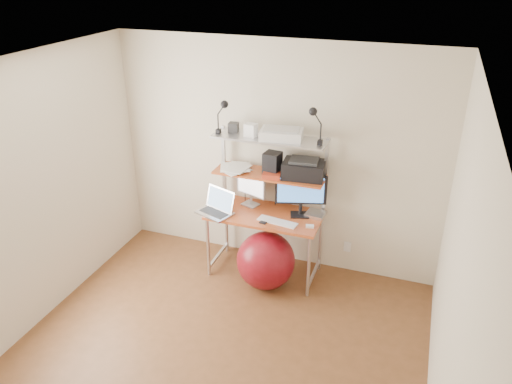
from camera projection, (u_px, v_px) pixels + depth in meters
room at (206, 239)px, 3.85m from camera, size 3.60×3.60×3.60m
computer_desk at (267, 193)px, 5.25m from camera, size 1.20×0.60×1.57m
wall_outlet at (347, 247)px, 5.52m from camera, size 0.08×0.01×0.12m
monitor_silver at (251, 186)px, 5.39m from camera, size 0.37×0.19×0.42m
monitor_black at (301, 192)px, 5.15m from camera, size 0.52×0.21×0.53m
laptop at (217, 208)px, 5.30m from camera, size 0.45×0.40×0.32m
keyboard at (277, 222)px, 5.12m from camera, size 0.43×0.18×0.01m
mouse at (310, 226)px, 5.02m from camera, size 0.09×0.07×0.02m
mac_mini at (316, 214)px, 5.24m from camera, size 0.22×0.22×0.04m
phone at (265, 221)px, 5.14m from camera, size 0.09×0.14×0.01m
printer at (304, 169)px, 5.09m from camera, size 0.45×0.32×0.20m
nas_cube at (272, 163)px, 5.16m from camera, size 0.18×0.18×0.24m
red_box at (272, 176)px, 5.11m from camera, size 0.20×0.15×0.05m
scanner at (281, 134)px, 4.99m from camera, size 0.46×0.33×0.11m
box_white at (251, 130)px, 5.04m from camera, size 0.13×0.11×0.14m
box_grey at (233, 127)px, 5.18m from camera, size 0.11×0.11×0.10m
clip_lamp_left at (223, 110)px, 5.02m from camera, size 0.14×0.08×0.36m
clip_lamp_right at (315, 118)px, 4.75m from camera, size 0.15×0.08×0.37m
exercise_ball at (266, 260)px, 5.26m from camera, size 0.62×0.62×0.62m
paper_stack at (236, 168)px, 5.32m from camera, size 0.41×0.42×0.03m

